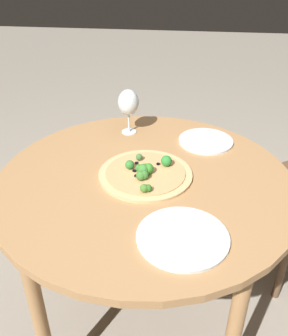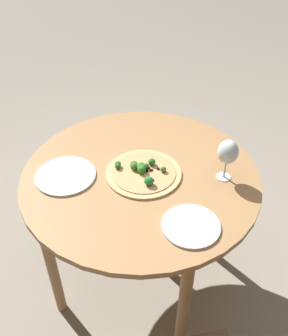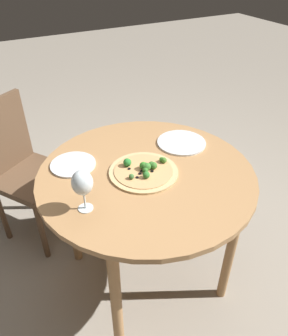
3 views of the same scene
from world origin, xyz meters
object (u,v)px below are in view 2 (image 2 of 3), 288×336
Objects in this scene: pizza at (143,171)px; wine_glass at (228,153)px; plate_far at (191,226)px; plate_near at (66,176)px.

pizza is 1.73× the size of wine_glass.
wine_glass reaches higher than pizza.
wine_glass reaches higher than plate_far.
wine_glass is (-0.33, -0.10, 0.12)m from pizza.
plate_far is (0.05, 0.32, -0.13)m from wine_glass.
plate_far is at bearing 80.92° from wine_glass.
pizza is at bearing -154.85° from plate_near.
plate_near is at bearing 25.15° from pizza.
plate_far is at bearing 172.54° from plate_near.
wine_glass is at bearing -99.08° from plate_far.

